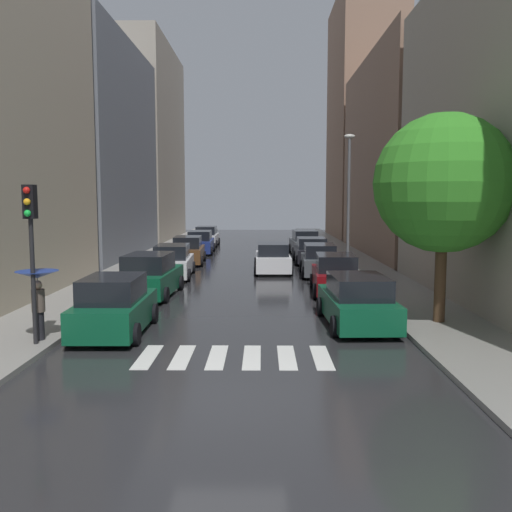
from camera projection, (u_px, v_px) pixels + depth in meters
The scene contains 24 objects.
ground_plane at pixel (251, 263), 34.95m from camera, with size 28.00×72.00×0.04m, color #252528.
sidewalk_left at pixel (148, 261), 35.01m from camera, with size 3.00×72.00×0.15m, color gray.
sidewalk_right at pixel (354, 262), 34.87m from camera, with size 3.00×72.00×0.15m, color gray.
crosswalk_stripes at pixel (235, 357), 14.29m from camera, with size 4.95×2.20×0.01m.
building_left_mid at pixel (90, 151), 37.49m from camera, with size 6.00×15.99×14.48m, color slate.
building_left_far at pixel (142, 145), 54.00m from camera, with size 6.00×16.12×18.47m, color #9E9384.
building_right_mid at pixel (407, 157), 39.25m from camera, with size 6.00×19.16×13.92m, color #8C6B56.
building_right_far at pixel (364, 120), 55.82m from camera, with size 6.00×13.18×23.71m, color #8C6B56.
parked_car_left_nearest at pixel (114, 307), 16.67m from camera, with size 2.07×4.23×1.77m.
parked_car_left_second at pixel (150, 276), 23.05m from camera, with size 2.32×4.71×1.80m.
parked_car_left_third at pixel (173, 262), 28.48m from camera, with size 2.20×4.66×1.71m.
parked_car_left_fourth at pixel (188, 251), 34.26m from camera, with size 2.16×4.35×1.73m.
parked_car_left_fifth at pixel (200, 243), 40.65m from camera, with size 2.10×4.74×1.69m.
parked_car_left_sixth at pixel (207, 237), 46.65m from camera, with size 2.02×4.12×1.70m.
parked_car_right_nearest at pixel (357, 302), 17.76m from camera, with size 2.25×4.66×1.65m.
parked_car_right_second at pixel (335, 275), 23.72m from camera, with size 2.17×4.36×1.71m.
parked_car_right_third at pixel (319, 261), 29.24m from camera, with size 2.10×4.49×1.68m.
parked_car_right_fourth at pixel (311, 251), 34.66m from camera, with size 2.15×4.28×1.62m.
parked_car_right_fifth at pixel (304, 243), 40.13m from camera, with size 2.19×4.81×1.75m.
car_midroad at pixel (273, 258), 30.58m from camera, with size 2.11×4.66×1.63m.
pedestrian_foreground at pixel (38, 287), 15.33m from camera, with size 1.16×1.16×1.94m.
street_tree_right at pixel (444, 184), 17.31m from camera, with size 4.37×4.37×6.59m.
traffic_light_left_corner at pixel (31, 229), 14.70m from camera, with size 0.30×0.42×4.30m.
lamp_post_right at pixel (349, 192), 30.87m from camera, with size 0.60×0.28×7.45m.
Camera 1 is at (0.71, -10.70, 4.11)m, focal length 38.83 mm.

